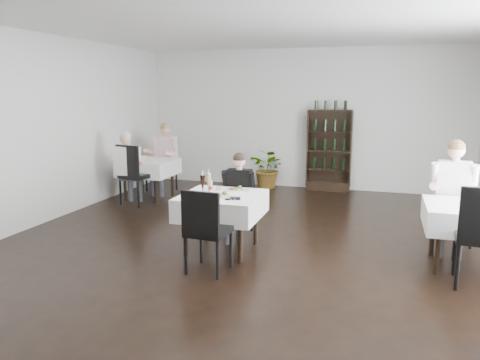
% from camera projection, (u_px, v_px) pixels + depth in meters
% --- Properties ---
extents(room_shell, '(9.00, 9.00, 9.00)m').
position_uv_depth(room_shell, '(244.00, 139.00, 5.89)').
color(room_shell, black).
rests_on(room_shell, ground).
extents(wine_shelf, '(0.90, 0.28, 1.75)m').
position_uv_depth(wine_shelf, '(329.00, 151.00, 9.89)').
color(wine_shelf, black).
rests_on(wine_shelf, ground).
extents(main_table, '(1.03, 1.03, 0.77)m').
position_uv_depth(main_table, '(222.00, 205.00, 6.14)').
color(main_table, black).
rests_on(main_table, ground).
extents(left_table, '(0.98, 0.98, 0.77)m').
position_uv_depth(left_table, '(149.00, 168.00, 9.19)').
color(left_table, black).
rests_on(left_table, ground).
extents(right_table, '(0.98, 0.98, 0.77)m').
position_uv_depth(right_table, '(468.00, 218.00, 5.56)').
color(right_table, black).
rests_on(right_table, ground).
extents(potted_tree, '(0.98, 0.93, 0.87)m').
position_uv_depth(potted_tree, '(269.00, 168.00, 10.23)').
color(potted_tree, '#236020').
rests_on(potted_tree, ground).
extents(main_chair_far, '(0.56, 0.56, 0.92)m').
position_uv_depth(main_chair_far, '(241.00, 199.00, 6.90)').
color(main_chair_far, black).
rests_on(main_chair_far, ground).
extents(main_chair_near, '(0.49, 0.50, 1.01)m').
position_uv_depth(main_chair_near, '(205.00, 226.00, 5.37)').
color(main_chair_near, black).
rests_on(main_chair_near, ground).
extents(left_chair_far, '(0.62, 0.63, 1.13)m').
position_uv_depth(left_chair_far, '(164.00, 160.00, 9.99)').
color(left_chair_far, black).
rests_on(left_chair_far, ground).
extents(left_chair_near, '(0.63, 0.64, 1.14)m').
position_uv_depth(left_chair_near, '(133.00, 171.00, 8.63)').
color(left_chair_near, black).
rests_on(left_chair_near, ground).
extents(right_chair_far, '(0.63, 0.63, 1.09)m').
position_uv_depth(right_chair_far, '(463.00, 207.00, 6.08)').
color(right_chair_far, black).
rests_on(right_chair_far, ground).
extents(diner_main, '(0.47, 0.47, 1.25)m').
position_uv_depth(diner_main, '(238.00, 190.00, 6.60)').
color(diner_main, '#393A40').
rests_on(diner_main, ground).
extents(diner_left_far, '(0.59, 0.61, 1.47)m').
position_uv_depth(diner_left_far, '(164.00, 153.00, 9.59)').
color(diner_left_far, '#393A40').
rests_on(diner_left_far, ground).
extents(diner_left_near, '(0.54, 0.55, 1.37)m').
position_uv_depth(diner_left_near, '(128.00, 163.00, 8.65)').
color(diner_left_near, '#393A40').
rests_on(diner_left_near, ground).
extents(diner_right_far, '(0.59, 0.61, 1.49)m').
position_uv_depth(diner_right_far, '(453.00, 188.00, 6.07)').
color(diner_right_far, '#393A40').
rests_on(diner_right_far, ground).
extents(plate_far, '(0.29, 0.29, 0.07)m').
position_uv_depth(plate_far, '(236.00, 189.00, 6.35)').
color(plate_far, white).
rests_on(plate_far, main_table).
extents(plate_near, '(0.32, 0.32, 0.08)m').
position_uv_depth(plate_near, '(220.00, 196.00, 5.96)').
color(plate_near, white).
rests_on(plate_near, main_table).
extents(pilsner_dark, '(0.07, 0.07, 0.30)m').
position_uv_depth(pilsner_dark, '(203.00, 184.00, 6.16)').
color(pilsner_dark, black).
rests_on(pilsner_dark, main_table).
extents(pilsner_lager, '(0.07, 0.07, 0.31)m').
position_uv_depth(pilsner_lager, '(208.00, 182.00, 6.25)').
color(pilsner_lager, gold).
rests_on(pilsner_lager, main_table).
extents(coke_bottle, '(0.06, 0.06, 0.22)m').
position_uv_depth(coke_bottle, '(211.00, 187.00, 6.16)').
color(coke_bottle, silver).
rests_on(coke_bottle, main_table).
extents(napkin_cutlery, '(0.23, 0.21, 0.02)m').
position_uv_depth(napkin_cutlery, '(233.00, 198.00, 5.86)').
color(napkin_cutlery, black).
rests_on(napkin_cutlery, main_table).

